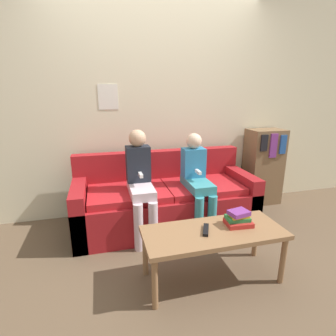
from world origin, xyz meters
name	(u,v)px	position (x,y,z in m)	size (l,w,h in m)	color
ground_plane	(178,247)	(0.00, 0.00, 0.00)	(10.00, 10.00, 0.00)	brown
wall_back	(155,106)	(0.00, 0.99, 1.30)	(8.00, 0.06, 2.60)	beige
couch	(165,201)	(0.00, 0.50, 0.28)	(1.95, 0.78, 0.80)	maroon
coffee_table	(214,236)	(0.14, -0.50, 0.38)	(1.10, 0.45, 0.43)	#8E6642
person_left	(140,179)	(-0.30, 0.32, 0.62)	(0.24, 0.54, 1.10)	silver
person_right	(197,178)	(0.30, 0.31, 0.58)	(0.24, 0.54, 1.04)	teal
tv_remote	(206,230)	(0.07, -0.49, 0.44)	(0.11, 0.17, 0.02)	black
book_stack	(238,219)	(0.36, -0.46, 0.48)	(0.21, 0.17, 0.12)	red
bookshelf	(263,167)	(1.42, 0.78, 0.50)	(0.45, 0.34, 1.00)	brown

